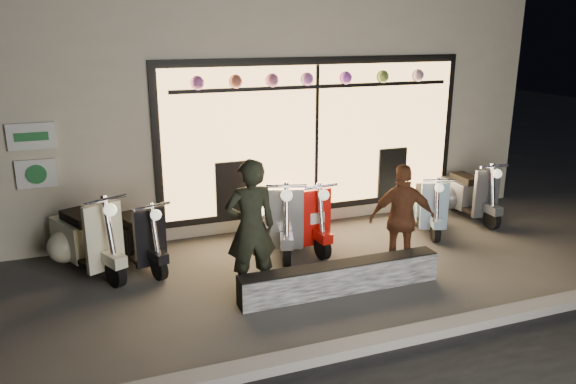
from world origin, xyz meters
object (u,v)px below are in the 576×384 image
at_px(man, 251,228).
at_px(woman, 402,219).
at_px(scooter_silver, 284,217).
at_px(scooter_red, 298,216).
at_px(graffiti_barrier, 341,278).

xyz_separation_m(man, woman, (2.17, -0.09, -0.12)).
relative_size(scooter_silver, scooter_red, 1.06).
height_order(graffiti_barrier, scooter_red, scooter_red).
bearing_deg(scooter_silver, scooter_red, 23.12).
bearing_deg(graffiti_barrier, scooter_red, 85.87).
bearing_deg(man, scooter_silver, -122.46).
distance_m(scooter_silver, man, 1.79).
xyz_separation_m(graffiti_barrier, man, (-1.09, 0.40, 0.70)).
bearing_deg(scooter_red, woman, -64.61).
distance_m(man, woman, 2.18).
distance_m(scooter_silver, woman, 1.96).
height_order(graffiti_barrier, woman, woman).
height_order(scooter_red, man, man).
relative_size(graffiti_barrier, scooter_silver, 1.71).
distance_m(graffiti_barrier, scooter_silver, 1.86).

